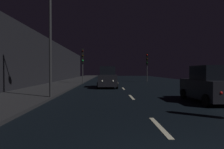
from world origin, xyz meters
TOP-DOWN VIEW (x-y plane):
  - ground at (0.00, 24.50)m, footprint 26.68×84.00m
  - sidewalk_left at (-7.14, 24.50)m, footprint 4.40×84.00m
  - building_facade_left at (-9.74, 21.00)m, footprint 0.80×63.00m
  - lane_centerline at (0.00, 19.96)m, footprint 0.16×37.44m
  - traffic_light_far_left at (-4.84, 22.60)m, footprint 0.37×0.48m
  - traffic_light_far_right at (4.84, 27.57)m, footprint 0.36×0.48m
  - streetlamp_overhead at (-4.62, 8.84)m, footprint 1.70×0.44m
  - car_approaching_headlights at (-1.56, 17.09)m, footprint 2.02×4.38m
  - car_parked_right_near at (4.04, 7.63)m, footprint 1.86×4.02m

SIDE VIEW (x-z plane):
  - ground at x=0.00m, z-range -0.02..0.00m
  - lane_centerline at x=0.00m, z-range 0.00..0.01m
  - sidewalk_left at x=-7.14m, z-range 0.00..0.15m
  - car_parked_right_near at x=4.04m, z-range -0.09..1.94m
  - car_approaching_headlights at x=-1.56m, z-range -0.09..2.11m
  - building_facade_left at x=-9.74m, z-range 0.00..6.09m
  - traffic_light_far_right at x=4.84m, z-range 1.02..5.65m
  - traffic_light_far_left at x=-4.84m, z-range 1.05..5.74m
  - streetlamp_overhead at x=-4.62m, z-range 1.23..9.46m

